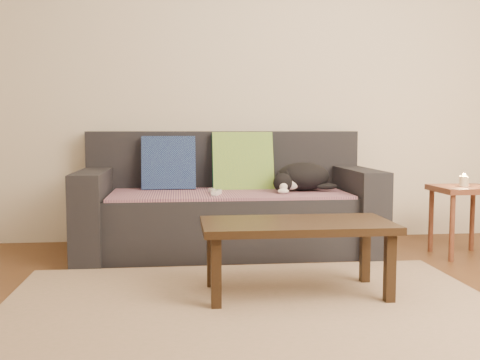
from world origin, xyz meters
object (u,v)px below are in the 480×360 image
Objects in this scene: sofa at (228,208)px; wii_remote_b at (213,191)px; side_table at (463,199)px; cat at (301,177)px; coffee_table at (297,231)px; wii_remote_a at (217,193)px.

sofa is 14.00× the size of wii_remote_b.
wii_remote_b is at bearing 173.48° from side_table.
side_table is (1.09, -0.29, -0.13)m from cat.
side_table reaches higher than coffee_table.
cat is 0.47× the size of coffee_table.
sofa is at bearing 102.56° from coffee_table.
side_table is at bearing -105.80° from wii_remote_b.
cat is 0.96× the size of side_table.
coffee_table is at bearing -77.44° from sofa.
wii_remote_b is (-0.12, -0.17, 0.15)m from sofa.
cat reaches higher than wii_remote_a.
side_table is 1.58m from coffee_table.
wii_remote_a reaches higher than coffee_table.
cat is at bearing -55.29° from wii_remote_a.
wii_remote_b is at bearing 31.38° from wii_remote_a.
cat is (0.53, -0.08, 0.23)m from sofa.
wii_remote_b is 0.15× the size of coffee_table.
side_table is (1.62, -0.37, 0.10)m from sofa.
coffee_table is at bearing -149.18° from side_table.
sofa is 0.26m from wii_remote_b.
wii_remote_a is 0.99m from coffee_table.
wii_remote_a is 1.00× the size of wii_remote_b.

